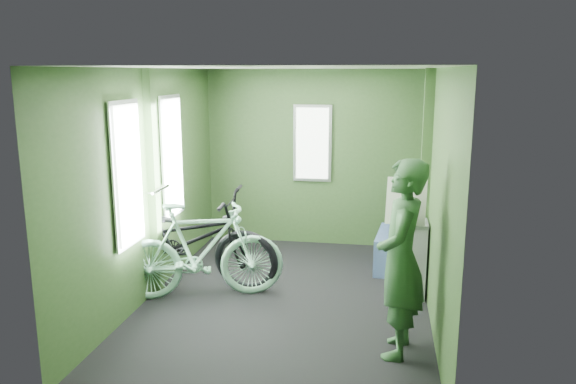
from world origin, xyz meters
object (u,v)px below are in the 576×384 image
bicycle_black (187,286)px  waste_box (414,259)px  passenger (401,259)px  bench_seat (400,246)px  bicycle_mint (203,297)px

bicycle_black → waste_box: 2.42m
passenger → waste_box: bearing=178.4°
bench_seat → passenger: bearing=-86.2°
bicycle_black → waste_box: waste_box is taller
bench_seat → waste_box: bearing=-76.6°
bicycle_mint → waste_box: (2.12, 0.42, 0.40)m
passenger → bench_seat: size_ratio=1.81×
bicycle_mint → waste_box: bearing=-96.5°
waste_box → bicycle_mint: bearing=-168.7°
passenger → waste_box: size_ratio=2.04×
bicycle_black → bicycle_mint: bicycle_black is taller
bicycle_mint → passenger: (1.94, -0.82, 0.81)m
bicycle_mint → passenger: size_ratio=1.03×
passenger → bench_seat: bearing=-175.2°
passenger → bicycle_black: bearing=-109.9°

